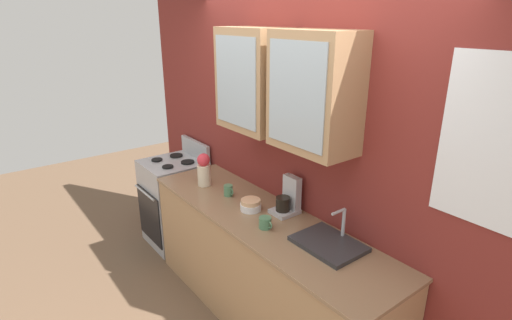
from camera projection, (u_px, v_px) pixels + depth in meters
ground_plane at (262, 316)px, 3.35m from camera, size 10.00×10.00×0.00m
back_wall_unit at (297, 143)px, 3.04m from camera, size 4.57×0.43×2.70m
counter at (262, 269)px, 3.19m from camera, size 2.40×0.64×0.93m
stove_range at (175, 201)px, 4.33m from camera, size 0.57×0.64×1.11m
sink_faucet at (329, 243)px, 2.65m from camera, size 0.44×0.33×0.24m
bowl_stack at (251, 205)px, 3.13m from camera, size 0.16×0.16×0.09m
vase at (204, 170)px, 3.56m from camera, size 0.12×0.12×0.30m
cup_near_sink at (265, 223)px, 2.86m from camera, size 0.12×0.09×0.08m
cup_near_bowls at (228, 190)px, 3.38m from camera, size 0.11×0.08×0.09m
coffee_maker at (288, 199)px, 3.07m from camera, size 0.17×0.20×0.29m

